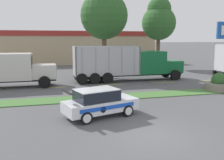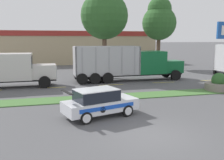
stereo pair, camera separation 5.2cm
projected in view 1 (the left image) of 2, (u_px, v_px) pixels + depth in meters
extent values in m
plane|color=#515154|center=(151.00, 135.00, 11.27)|extent=(600.00, 600.00, 0.00)
cube|color=#477538|center=(110.00, 97.00, 18.50)|extent=(120.00, 1.96, 0.06)
cube|color=yellow|center=(52.00, 88.00, 22.25)|extent=(2.40, 0.14, 0.01)
cube|color=yellow|center=(111.00, 85.00, 23.59)|extent=(2.40, 0.14, 0.01)
cube|color=yellow|center=(163.00, 82.00, 24.94)|extent=(2.40, 0.14, 0.01)
cube|color=yellow|center=(210.00, 80.00, 26.29)|extent=(2.40, 0.14, 0.01)
cube|color=silver|center=(44.00, 71.00, 22.94)|extent=(2.08, 1.93, 1.28)
cube|color=#B7B7BC|center=(56.00, 71.00, 23.20)|extent=(0.06, 1.65, 1.09)
cube|color=silver|center=(15.00, 66.00, 22.23)|extent=(2.87, 2.36, 2.32)
cube|color=black|center=(32.00, 62.00, 22.53)|extent=(0.04, 2.00, 1.05)
cylinder|color=black|center=(44.00, 82.00, 21.96)|extent=(1.06, 0.30, 1.06)
cylinder|color=black|center=(45.00, 78.00, 24.18)|extent=(1.06, 0.30, 1.06)
cube|color=silver|center=(222.00, 58.00, 27.45)|extent=(0.16, 2.59, 2.89)
cylinder|color=black|center=(217.00, 71.00, 29.07)|extent=(1.15, 0.30, 1.15)
cube|color=black|center=(129.00, 74.00, 26.03)|extent=(11.48, 1.28, 0.18)
cube|color=#146033|center=(171.00, 66.00, 27.08)|extent=(2.08, 1.91, 1.27)
cube|color=#B7B7BC|center=(179.00, 66.00, 27.35)|extent=(0.06, 1.63, 1.08)
cube|color=#146033|center=(149.00, 62.00, 26.37)|extent=(2.90, 2.33, 2.31)
cube|color=black|center=(162.00, 58.00, 26.67)|extent=(0.04, 1.98, 1.04)
cylinder|color=silver|center=(138.00, 56.00, 25.14)|extent=(0.14, 0.14, 1.53)
cube|color=#ADADB2|center=(106.00, 74.00, 25.38)|extent=(6.50, 2.33, 0.12)
cube|color=#ADADB2|center=(136.00, 60.00, 25.94)|extent=(0.16, 2.33, 2.80)
cube|color=#ADADB2|center=(75.00, 61.00, 24.36)|extent=(0.16, 2.33, 2.80)
cube|color=#ADADB2|center=(109.00, 61.00, 24.12)|extent=(6.50, 0.16, 2.80)
cube|color=#ADADB2|center=(104.00, 59.00, 26.19)|extent=(6.50, 0.16, 2.80)
cube|color=#99999E|center=(82.00, 62.00, 23.37)|extent=(0.10, 0.04, 2.66)
cube|color=#99999E|center=(96.00, 61.00, 23.70)|extent=(0.10, 0.04, 2.66)
cube|color=#99999E|center=(109.00, 61.00, 24.02)|extent=(0.10, 0.04, 2.66)
cube|color=#99999E|center=(122.00, 61.00, 24.35)|extent=(0.10, 0.04, 2.66)
cube|color=#99999E|center=(135.00, 61.00, 24.67)|extent=(0.10, 0.04, 2.66)
cylinder|color=black|center=(175.00, 75.00, 26.12)|extent=(1.08, 0.30, 1.08)
cylinder|color=black|center=(165.00, 72.00, 28.31)|extent=(1.08, 0.30, 1.08)
cylinder|color=black|center=(82.00, 79.00, 23.67)|extent=(1.08, 0.30, 1.08)
cylinder|color=black|center=(79.00, 76.00, 25.85)|extent=(1.08, 0.30, 1.08)
cylinder|color=black|center=(95.00, 78.00, 23.98)|extent=(1.08, 0.30, 1.08)
cylinder|color=black|center=(91.00, 75.00, 26.17)|extent=(1.08, 0.30, 1.08)
cylinder|color=black|center=(108.00, 78.00, 24.29)|extent=(1.08, 0.30, 1.08)
cylinder|color=black|center=(103.00, 75.00, 26.48)|extent=(1.08, 0.30, 1.08)
cube|color=silver|center=(101.00, 105.00, 13.96)|extent=(4.43, 2.81, 0.62)
cube|color=black|center=(97.00, 95.00, 13.74)|extent=(2.60, 2.09, 0.59)
cube|color=silver|center=(97.00, 89.00, 13.68)|extent=(2.60, 2.09, 0.04)
cube|color=black|center=(67.00, 92.00, 12.81)|extent=(0.58, 1.38, 0.03)
cube|color=blue|center=(108.00, 108.00, 13.21)|extent=(3.16, 0.94, 0.22)
cylinder|color=black|center=(103.00, 110.00, 13.07)|extent=(0.33, 0.10, 0.34)
cylinder|color=black|center=(128.00, 111.00, 13.96)|extent=(0.68, 0.37, 0.65)
cylinder|color=silver|center=(129.00, 111.00, 13.87)|extent=(0.44, 0.14, 0.45)
cylinder|color=black|center=(113.00, 104.00, 15.35)|extent=(0.68, 0.37, 0.65)
cylinder|color=silver|center=(112.00, 104.00, 15.44)|extent=(0.44, 0.14, 0.45)
cylinder|color=black|center=(86.00, 118.00, 12.67)|extent=(0.68, 0.37, 0.65)
cylinder|color=silver|center=(87.00, 119.00, 12.58)|extent=(0.44, 0.14, 0.45)
cylinder|color=black|center=(74.00, 110.00, 14.06)|extent=(0.68, 0.37, 0.65)
cylinder|color=silver|center=(73.00, 110.00, 14.15)|extent=(0.44, 0.14, 0.45)
cylinder|color=gray|center=(218.00, 87.00, 20.98)|extent=(2.26, 2.26, 0.63)
sphere|color=#2D5B28|center=(219.00, 80.00, 20.89)|extent=(1.24, 1.24, 1.24)
cube|color=tan|center=(70.00, 47.00, 46.91)|extent=(29.10, 12.00, 5.64)
cube|color=maroon|center=(73.00, 33.00, 40.74)|extent=(27.65, 0.10, 0.80)
cylinder|color=brown|center=(158.00, 51.00, 36.55)|extent=(0.56, 0.56, 5.21)
sphere|color=#2D5B28|center=(159.00, 23.00, 35.90)|extent=(4.89, 4.89, 4.89)
sphere|color=#2D5B28|center=(159.00, 9.00, 35.59)|extent=(3.42, 3.42, 3.42)
cylinder|color=brown|center=(104.00, 53.00, 27.87)|extent=(0.51, 0.51, 5.40)
sphere|color=#2D5B28|center=(104.00, 15.00, 27.20)|extent=(5.19, 5.19, 5.19)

